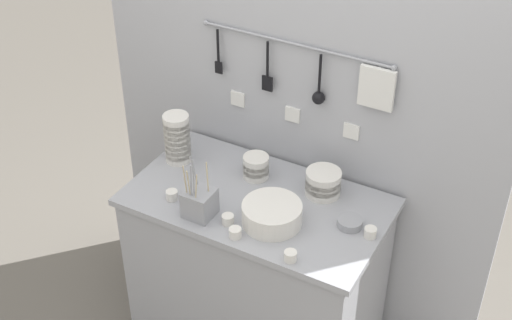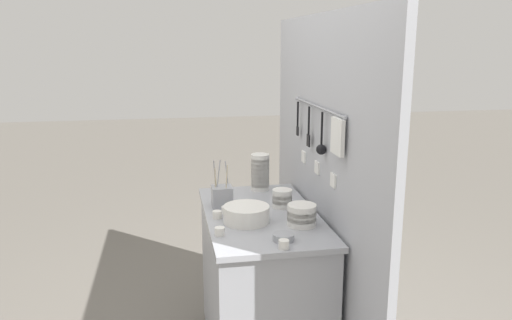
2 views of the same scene
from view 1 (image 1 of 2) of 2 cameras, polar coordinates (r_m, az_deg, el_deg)
name	(u,v)px [view 1 (image 1 of 2)]	position (r m, az deg, el deg)	size (l,w,h in m)	color
counter	(257,274)	(3.35, 0.09, -9.12)	(1.11, 0.62, 0.89)	#9EA0A8
back_wall	(294,139)	(3.24, 3.08, 1.66)	(1.91, 0.09, 1.99)	#A8AAB2
bowl_stack_short_front	(256,167)	(3.15, -0.01, -0.54)	(0.12, 0.12, 0.11)	silver
bowl_stack_wide_centre	(323,183)	(3.06, 5.40, -1.83)	(0.15, 0.15, 0.11)	silver
bowl_stack_nested_right	(177,138)	(3.24, -6.32, 1.74)	(0.12, 0.12, 0.24)	silver
plate_stack	(272,214)	(2.91, 1.28, -4.34)	(0.25, 0.25, 0.09)	silver
steel_mixing_bowl	(350,223)	(2.93, 7.52, -4.99)	(0.10, 0.10, 0.03)	#93969E
cutlery_caddy	(200,202)	(2.94, -4.54, -3.41)	(0.12, 0.12, 0.28)	#93969E
cup_mid_row	(370,232)	(2.89, 9.13, -5.75)	(0.05, 0.05, 0.04)	silver
cup_front_left	(235,233)	(2.85, -1.67, -5.85)	(0.05, 0.05, 0.04)	silver
cup_back_left	(228,219)	(2.92, -2.27, -4.78)	(0.05, 0.05, 0.04)	silver
cup_centre	(172,195)	(3.06, -6.74, -2.81)	(0.05, 0.05, 0.04)	silver
cup_front_right	(290,256)	(2.76, 2.77, -7.68)	(0.05, 0.05, 0.04)	silver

